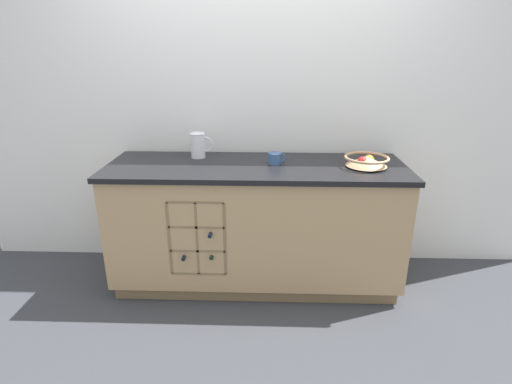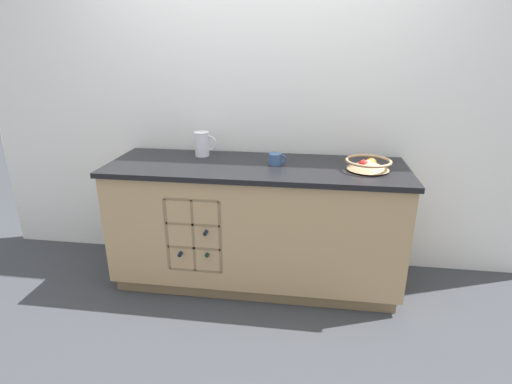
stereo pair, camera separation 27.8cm
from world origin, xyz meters
The scene contains 6 objects.
ground_plane centered at (0.00, 0.00, 0.00)m, with size 14.00×14.00×0.00m, color #383A3F.
back_wall centered at (0.00, 0.39, 1.27)m, with size 4.40×0.06×2.55m, color white.
kitchen_island centered at (0.00, 0.00, 0.45)m, with size 2.04×0.70×0.90m.
fruit_bowl centered at (0.74, -0.02, 0.94)m, with size 0.30×0.30×0.08m.
white_pitcher centered at (-0.42, 0.18, 0.99)m, with size 0.16×0.11×0.18m.
ceramic_mug centered at (0.13, 0.03, 0.94)m, with size 0.12×0.09×0.08m.
Camera 1 is at (0.09, -2.61, 1.66)m, focal length 28.00 mm.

